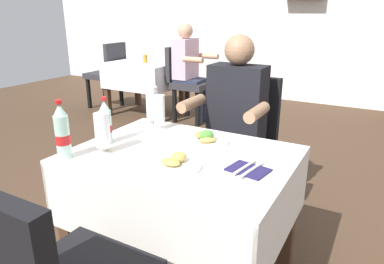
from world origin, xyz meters
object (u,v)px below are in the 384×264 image
Objects in this scene: main_dining_table at (182,186)px; napkin_cutlery_set at (248,170)px; beer_glass_middle at (159,112)px; cola_bottle_secondary at (62,133)px; background_table_tumbler at (145,59)px; beer_glass_right at (152,105)px; plate_near_camera at (174,163)px; background_dining_table at (145,75)px; chair_far_diner_seat at (241,139)px; background_chair_right at (186,79)px; background_chair_left at (108,71)px; beer_glass_left at (102,133)px; plate_far_diner at (206,139)px; cola_bottle_primary at (106,123)px; seated_diner_far at (233,121)px; background_patron at (189,68)px.

napkin_cutlery_set is (0.35, -0.03, 0.18)m from main_dining_table.
cola_bottle_secondary reaches higher than beer_glass_middle.
main_dining_table is 9.61× the size of background_table_tumbler.
beer_glass_right is at bearing -52.74° from background_table_tumbler.
plate_near_camera is at bearing -49.03° from beer_glass_middle.
beer_glass_right is at bearing 155.21° from napkin_cutlery_set.
cola_bottle_secondary is at bearing -59.79° from background_dining_table.
napkin_cutlery_set is at bearing -66.78° from chair_far_diner_seat.
background_table_tumbler is (-1.63, 2.85, -0.07)m from cola_bottle_secondary.
background_chair_right is at bearing 119.12° from plate_near_camera.
background_chair_left is at bearing 174.93° from background_table_tumbler.
background_chair_left is (-2.48, 2.78, -0.28)m from beer_glass_left.
plate_far_diner is 3.16m from background_table_tumbler.
beer_glass_left is at bearing 50.36° from cola_bottle_secondary.
napkin_cutlery_set reaches higher than main_dining_table.
cola_bottle_primary is (-0.08, 0.11, 0.00)m from beer_glass_left.
chair_far_diner_seat is 0.19m from seated_diner_far.
background_chair_right reaches higher than plate_far_diner.
seated_diner_far is at bearing 95.78° from plate_far_diner.
background_chair_left is at bearing 136.25° from plate_near_camera.
cola_bottle_primary is at bearing -109.35° from beer_glass_middle.
main_dining_table is at bearing 175.01° from napkin_cutlery_set.
napkin_cutlery_set is at bearing 12.07° from beer_glass_left.
background_chair_right is at bearing 127.41° from seated_diner_far.
plate_far_diner is at bearing -86.89° from chair_far_diner_seat.
cola_bottle_primary reaches higher than chair_far_diner_seat.
beer_glass_middle is at bearing 139.75° from main_dining_table.
seated_diner_far is at bearing 91.44° from main_dining_table.
plate_far_diner is 2.17× the size of background_table_tumbler.
cola_bottle_primary is (-0.40, -0.75, 0.13)m from seated_diner_far.
background_chair_right is at bearing 119.69° from main_dining_table.
cola_bottle_primary reaches higher than background_chair_right.
chair_far_diner_seat is 2.72m from background_table_tumbler.
background_patron is (-1.41, 1.91, 0.00)m from seated_diner_far.
background_patron is at bearing 121.32° from plate_far_diner.
chair_far_diner_seat is 0.68m from beer_glass_middle.
plate_near_camera is 0.34m from plate_far_diner.
beer_glass_right is 1.20× the size of napkin_cutlery_set.
background_patron reaches higher than beer_glass_right.
seated_diner_far is at bearing -34.32° from background_chair_left.
napkin_cutlery_set is 0.20× the size of background_chair_left.
background_patron is at bearing 110.81° from cola_bottle_primary.
chair_far_diner_seat is at bearing -51.57° from background_patron.
plate_near_camera is 3.15m from background_chair_right.
background_patron is at bearing 108.55° from cola_bottle_secondary.
cola_bottle_secondary is at bearing -112.24° from chair_far_diner_seat.
seated_diner_far is at bearing 61.82° from cola_bottle_primary.
background_table_tumbler is (-0.60, -0.07, 0.24)m from background_chair_right.
plate_far_diner is 3.26m from background_dining_table.
cola_bottle_secondary is (-0.12, -0.14, 0.02)m from beer_glass_left.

